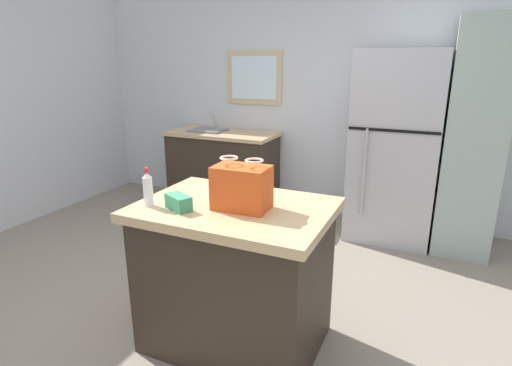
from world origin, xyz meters
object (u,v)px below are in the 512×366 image
at_px(bottle, 148,189).
at_px(refrigerator, 395,148).
at_px(kitchen_island, 236,275).
at_px(shopping_bag, 242,187).
at_px(small_box, 179,202).
at_px(tall_cabinet, 474,139).

bearing_deg(bottle, refrigerator, 64.69).
relative_size(kitchen_island, refrigerator, 0.61).
relative_size(kitchen_island, shopping_bag, 3.54).
distance_m(kitchen_island, shopping_bag, 0.58).
bearing_deg(refrigerator, kitchen_island, -107.27).
xyz_separation_m(shopping_bag, small_box, (-0.31, -0.16, -0.08)).
xyz_separation_m(refrigerator, bottle, (-1.09, -2.31, 0.11)).
relative_size(shopping_bag, bottle, 1.39).
height_order(kitchen_island, refrigerator, refrigerator).
bearing_deg(refrigerator, tall_cabinet, 0.02).
distance_m(tall_cabinet, small_box, 2.77).
bearing_deg(kitchen_island, refrigerator, 72.73).
relative_size(refrigerator, small_box, 11.03).
bearing_deg(tall_cabinet, kitchen_island, -121.87).
distance_m(refrigerator, bottle, 2.55).
bearing_deg(shopping_bag, bottle, -160.48).
distance_m(kitchen_island, refrigerator, 2.24).
distance_m(kitchen_island, bottle, 0.74).
xyz_separation_m(kitchen_island, tall_cabinet, (1.30, 2.10, 0.57)).
distance_m(kitchen_island, tall_cabinet, 2.53).
distance_m(tall_cabinet, shopping_bag, 2.46).
relative_size(refrigerator, tall_cabinet, 0.87).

